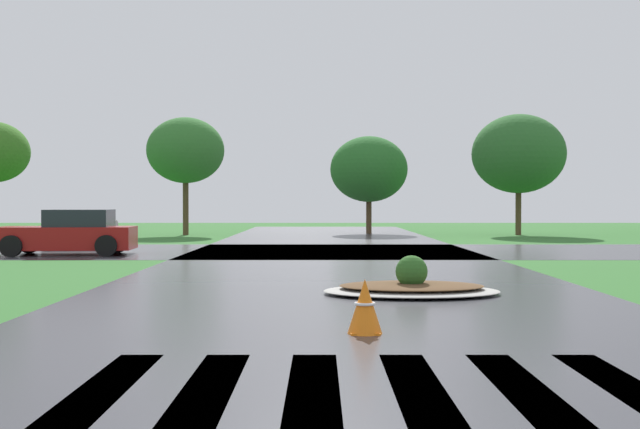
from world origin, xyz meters
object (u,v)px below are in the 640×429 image
at_px(median_island, 412,287).
at_px(traffic_cone, 365,307).
at_px(car_blue_compact, 69,234).
at_px(drainage_pipe_stack, 80,235).

height_order(median_island, traffic_cone, median_island).
bearing_deg(median_island, traffic_cone, -104.15).
bearing_deg(median_island, car_blue_compact, 131.43).
xyz_separation_m(car_blue_compact, traffic_cone, (8.19, -14.60, -0.31)).
bearing_deg(drainage_pipe_stack, car_blue_compact, -79.23).
bearing_deg(traffic_cone, drainage_pipe_stack, 116.45).
bearing_deg(traffic_cone, car_blue_compact, 119.28).
distance_m(car_blue_compact, drainage_pipe_stack, 3.06).
xyz_separation_m(median_island, drainage_pipe_stack, (-9.80, 13.46, 0.37)).
height_order(car_blue_compact, traffic_cone, car_blue_compact).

